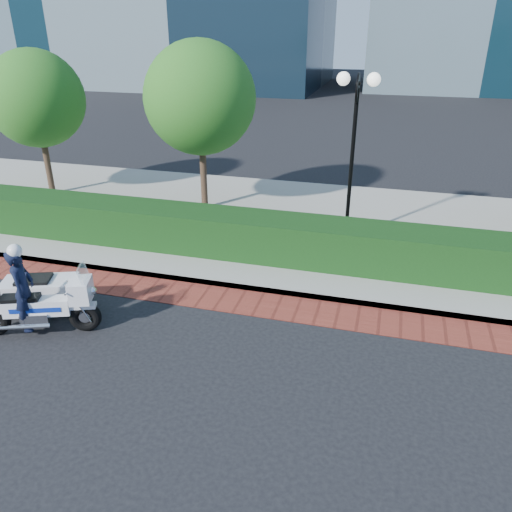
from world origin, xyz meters
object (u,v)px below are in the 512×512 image
(tree_a, at_px, (36,99))
(police_motorcycle, at_px, (37,295))
(lamppost, at_px, (354,133))
(tree_b, at_px, (200,98))

(tree_a, relative_size, police_motorcycle, 1.95)
(lamppost, height_order, tree_b, tree_b)
(tree_a, height_order, tree_b, tree_b)
(tree_b, height_order, police_motorcycle, tree_b)
(tree_b, distance_m, police_motorcycle, 7.44)
(lamppost, distance_m, tree_b, 4.71)
(tree_a, bearing_deg, tree_b, 0.00)
(tree_b, bearing_deg, lamppost, -16.11)
(tree_a, distance_m, police_motorcycle, 8.67)
(lamppost, distance_m, tree_a, 10.09)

